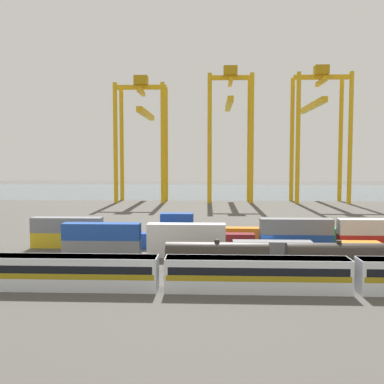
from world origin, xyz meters
name	(u,v)px	position (x,y,z in m)	size (l,w,h in m)	color
ground_plane	(247,219)	(0.00, 40.00, 0.00)	(420.00, 420.00, 0.00)	#4C4944
harbour_water	(230,191)	(0.00, 145.49, 0.00)	(400.00, 110.00, 0.01)	slate
passenger_train	(257,273)	(-3.89, -24.00, 2.14)	(64.78, 3.14, 3.90)	silver
freight_tank_row	(338,257)	(7.84, -15.00, 2.07)	(46.13, 2.91, 4.37)	#232326
shipping_container_0	(102,248)	(-26.22, -6.02, 1.30)	(12.10, 2.44, 2.60)	slate
shipping_container_1	(102,231)	(-26.22, -6.02, 3.90)	(12.10, 2.44, 2.60)	#1C4299
shipping_container_2	(186,249)	(-12.97, -6.02, 1.30)	(12.10, 2.44, 2.60)	silver
shipping_container_3	(186,232)	(-12.97, -6.02, 3.90)	(12.10, 2.44, 2.60)	silver
shipping_container_4	(272,249)	(0.28, -6.02, 1.30)	(12.10, 2.44, 2.60)	slate
shipping_container_5	(359,250)	(13.53, -6.02, 1.30)	(6.04, 2.44, 2.60)	orange
shipping_container_8	(67,240)	(-33.91, 0.75, 1.30)	(12.10, 2.44, 2.60)	gold
shipping_container_9	(67,225)	(-33.91, 0.75, 3.90)	(12.10, 2.44, 2.60)	slate
shipping_container_10	(142,240)	(-20.88, 0.75, 1.30)	(12.10, 2.44, 2.60)	#1C4299
shipping_container_11	(219,241)	(-7.85, 0.75, 1.30)	(12.10, 2.44, 2.60)	maroon
shipping_container_12	(296,242)	(5.19, 0.75, 1.30)	(12.10, 2.44, 2.60)	#1C4299
shipping_container_13	(296,226)	(5.19, 0.75, 3.90)	(12.10, 2.44, 2.60)	slate
shipping_container_14	(374,242)	(18.22, 0.75, 1.30)	(12.10, 2.44, 2.60)	#AD211C
shipping_container_15	(375,227)	(18.22, 0.75, 3.90)	(12.10, 2.44, 2.60)	silver
shipping_container_16	(104,234)	(-29.17, 7.52, 1.30)	(6.04, 2.44, 2.60)	#AD211C
shipping_container_17	(177,234)	(-15.46, 7.52, 1.30)	(6.04, 2.44, 2.60)	gold
shipping_container_18	(177,220)	(-15.46, 7.52, 3.90)	(6.04, 2.44, 2.60)	#1C4299
shipping_container_19	(251,235)	(-1.75, 7.52, 1.30)	(12.10, 2.44, 2.60)	orange
shipping_container_20	(326,235)	(11.97, 7.52, 1.30)	(12.10, 2.44, 2.60)	#197538
gantry_crane_west	(143,126)	(-34.30, 89.14, 27.46)	(18.19, 35.50, 45.01)	gold
gantry_crane_central	(230,121)	(-2.48, 88.82, 29.20)	(16.12, 33.25, 48.12)	gold
gantry_crane_east	(318,120)	(29.33, 89.75, 29.56)	(19.28, 40.33, 48.07)	gold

